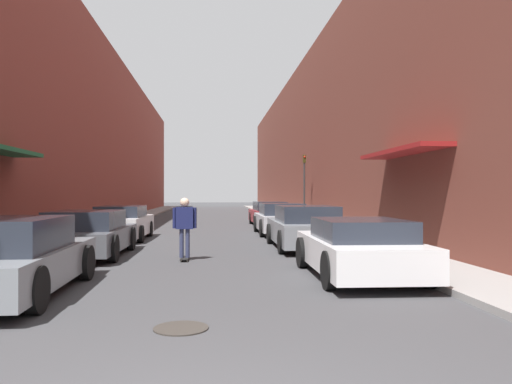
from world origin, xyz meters
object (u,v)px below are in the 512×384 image
object	(u,v)px
parked_car_left_0	(12,258)
skateboarder	(185,222)
parked_car_left_2	(122,223)
parked_car_right_3	(269,214)
parked_car_left_1	(88,234)
parked_car_right_0	(358,248)
manhole_cover	(181,328)
parked_car_right_2	(281,219)
parked_car_right_1	(305,228)
traffic_light	(304,181)

from	to	relation	value
parked_car_left_0	skateboarder	size ratio (longest dim) A/B	2.86
parked_car_left_2	parked_car_right_3	size ratio (longest dim) A/B	0.86
parked_car_left_1	parked_car_right_0	xyz separation A→B (m)	(6.39, -3.93, -0.01)
parked_car_right_0	manhole_cover	size ratio (longest dim) A/B	6.27
parked_car_left_1	parked_car_right_2	distance (m)	9.29
parked_car_left_2	manhole_cover	size ratio (longest dim) A/B	5.93
parked_car_right_1	parked_car_right_2	world-z (taller)	parked_car_right_1
parked_car_left_2	parked_car_right_2	bearing A→B (deg)	17.32
parked_car_right_0	parked_car_left_1	bearing A→B (deg)	148.39
parked_car_right_1	parked_car_right_3	world-z (taller)	parked_car_right_1
parked_car_right_2	manhole_cover	size ratio (longest dim) A/B	6.28
parked_car_right_0	traffic_light	distance (m)	18.16
parked_car_left_0	parked_car_right_0	bearing A→B (deg)	11.87
skateboarder	manhole_cover	xyz separation A→B (m)	(0.32, -6.51, -0.98)
parked_car_right_2	traffic_light	world-z (taller)	traffic_light
parked_car_right_2	parked_car_right_3	distance (m)	5.69
parked_car_left_0	manhole_cover	world-z (taller)	parked_car_left_0
parked_car_right_3	manhole_cover	xyz separation A→B (m)	(-3.41, -20.11, -0.61)
parked_car_right_3	parked_car_left_2	bearing A→B (deg)	-129.82
parked_car_left_0	parked_car_right_2	bearing A→B (deg)	62.85
parked_car_left_1	skateboarder	world-z (taller)	skateboarder
parked_car_right_3	parked_car_left_0	bearing A→B (deg)	-109.64
parked_car_left_2	traffic_light	distance (m)	12.60
parked_car_left_2	skateboarder	size ratio (longest dim) A/B	2.58
parked_car_left_0	parked_car_right_1	xyz separation A→B (m)	(6.24, 6.74, 0.01)
parked_car_left_2	parked_car_right_1	xyz separation A→B (m)	(6.24, -3.45, 0.03)
parked_car_right_2	parked_car_right_1	bearing A→B (deg)	-89.76
parked_car_left_1	parked_car_right_2	xyz separation A→B (m)	(6.27, 6.86, 0.03)
parked_car_right_0	traffic_light	bearing A→B (deg)	83.00
parked_car_right_0	parked_car_right_1	bearing A→B (deg)	90.99
parked_car_right_0	parked_car_right_2	world-z (taller)	parked_car_right_2
parked_car_left_1	manhole_cover	size ratio (longest dim) A/B	6.29
parked_car_right_0	parked_car_right_3	distance (m)	16.48
parked_car_left_2	parked_car_right_2	size ratio (longest dim) A/B	0.94
skateboarder	manhole_cover	size ratio (longest dim) A/B	2.29
skateboarder	traffic_light	world-z (taller)	traffic_light
parked_car_left_0	parked_car_right_0	size ratio (longest dim) A/B	1.05
parked_car_left_0	parked_car_right_1	distance (m)	9.18
parked_car_left_2	traffic_light	xyz separation A→B (m)	(8.54, 9.08, 1.82)
parked_car_right_0	traffic_light	xyz separation A→B (m)	(2.20, 17.93, 1.84)
parked_car_right_3	manhole_cover	distance (m)	20.40
parked_car_right_2	parked_car_left_0	bearing A→B (deg)	-117.15
parked_car_right_2	parked_car_right_3	size ratio (longest dim) A/B	0.92
parked_car_right_1	traffic_light	distance (m)	12.86
parked_car_left_0	parked_car_left_1	world-z (taller)	parked_car_left_0
parked_car_right_1	parked_car_right_2	size ratio (longest dim) A/B	1.07
parked_car_right_0	skateboarder	bearing A→B (deg)	142.14
parked_car_left_0	parked_car_right_1	size ratio (longest dim) A/B	0.98
parked_car_right_2	parked_car_right_3	world-z (taller)	parked_car_right_2
manhole_cover	parked_car_right_2	bearing A→B (deg)	77.23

